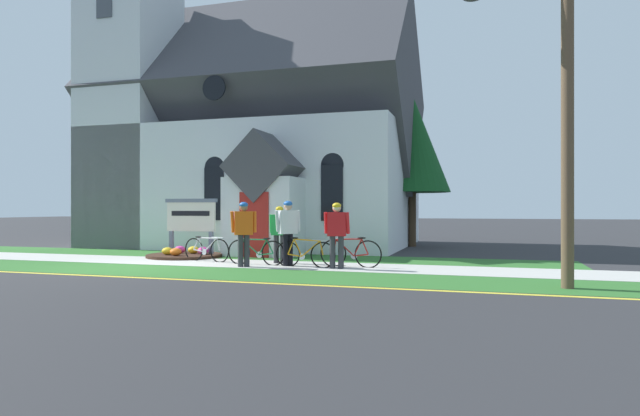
# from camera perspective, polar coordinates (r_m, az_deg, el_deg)

# --- Properties ---
(ground) EXTENTS (140.00, 140.00, 0.00)m
(ground) POSITION_cam_1_polar(r_m,az_deg,el_deg) (18.76, -12.12, -4.86)
(ground) COLOR #2B2B2D
(sidewalk_slab) EXTENTS (32.00, 2.14, 0.01)m
(sidewalk_slab) POSITION_cam_1_polar(r_m,az_deg,el_deg) (16.96, -16.65, -5.35)
(sidewalk_slab) COLOR #B7B5AD
(sidewalk_slab) RESTS_ON ground
(grass_verge) EXTENTS (32.00, 2.32, 0.01)m
(grass_verge) POSITION_cam_1_polar(r_m,az_deg,el_deg) (15.17, -21.34, -5.99)
(grass_verge) COLOR #2D6628
(grass_verge) RESTS_ON ground
(church_lawn) EXTENTS (24.00, 2.42, 0.01)m
(church_lawn) POSITION_cam_1_polar(r_m,az_deg,el_deg) (18.89, -12.80, -4.81)
(church_lawn) COLOR #2D6628
(church_lawn) RESTS_ON ground
(curb_paint_stripe) EXTENTS (28.00, 0.16, 0.01)m
(curb_paint_stripe) POSITION_cam_1_polar(r_m,az_deg,el_deg) (14.17, -24.64, -6.41)
(curb_paint_stripe) COLOR yellow
(curb_paint_stripe) RESTS_ON ground
(church_building) EXTENTS (13.14, 10.35, 13.33)m
(church_building) POSITION_cam_1_polar(r_m,az_deg,el_deg) (23.82, -7.74, 7.30)
(church_building) COLOR silver
(church_building) RESTS_ON ground
(church_sign) EXTENTS (1.89, 0.15, 1.89)m
(church_sign) POSITION_cam_1_polar(r_m,az_deg,el_deg) (18.30, -13.44, -1.01)
(church_sign) COLOR slate
(church_sign) RESTS_ON ground
(flower_bed) EXTENTS (2.40, 2.40, 0.34)m
(flower_bed) POSITION_cam_1_polar(r_m,az_deg,el_deg) (17.99, -14.11, -4.79)
(flower_bed) COLOR #382319
(flower_bed) RESTS_ON ground
(bicycle_black) EXTENTS (1.73, 0.18, 0.83)m
(bicycle_black) POSITION_cam_1_polar(r_m,az_deg,el_deg) (14.56, 3.26, -4.73)
(bicycle_black) COLOR black
(bicycle_black) RESTS_ON ground
(bicycle_blue) EXTENTS (1.78, 0.20, 0.78)m
(bicycle_blue) POSITION_cam_1_polar(r_m,az_deg,el_deg) (15.21, -6.76, -4.60)
(bicycle_blue) COLOR black
(bicycle_blue) RESTS_ON ground
(bicycle_red) EXTENTS (1.67, 0.41, 0.76)m
(bicycle_red) POSITION_cam_1_polar(r_m,az_deg,el_deg) (16.42, -11.90, -4.27)
(bicycle_red) COLOR black
(bicycle_red) RESTS_ON ground
(bicycle_silver) EXTENTS (1.71, 0.10, 0.82)m
(bicycle_silver) POSITION_cam_1_polar(r_m,az_deg,el_deg) (14.53, -1.60, -4.81)
(bicycle_silver) COLOR black
(bicycle_silver) RESTS_ON ground
(cyclist_in_white_jersey) EXTENTS (0.64, 0.27, 1.63)m
(cyclist_in_white_jersey) POSITION_cam_1_polar(r_m,az_deg,el_deg) (15.51, -4.29, -2.35)
(cyclist_in_white_jersey) COLOR #2D2D33
(cyclist_in_white_jersey) RESTS_ON ground
(cyclist_in_green_jersey) EXTENTS (0.68, 0.31, 1.72)m
(cyclist_in_green_jersey) POSITION_cam_1_polar(r_m,az_deg,el_deg) (14.08, 1.78, -2.31)
(cyclist_in_green_jersey) COLOR #2D2D33
(cyclist_in_green_jersey) RESTS_ON ground
(cyclist_in_orange_jersey) EXTENTS (0.63, 0.42, 1.75)m
(cyclist_in_orange_jersey) POSITION_cam_1_polar(r_m,az_deg,el_deg) (14.65, -8.05, -2.15)
(cyclist_in_orange_jersey) COLOR #2D2D33
(cyclist_in_orange_jersey) RESTS_ON ground
(cyclist_in_blue_jersey) EXTENTS (0.57, 0.54, 1.78)m
(cyclist_in_blue_jersey) POSITION_cam_1_polar(r_m,az_deg,el_deg) (14.75, -3.40, -2.04)
(cyclist_in_blue_jersey) COLOR black
(cyclist_in_blue_jersey) RESTS_ON ground
(utility_pole) EXTENTS (3.12, 0.28, 8.36)m
(utility_pole) POSITION_cam_1_polar(r_m,az_deg,el_deg) (12.07, 24.13, 14.63)
(utility_pole) COLOR brown
(utility_pole) RESTS_ON ground
(roadside_conifer) EXTENTS (3.12, 3.12, 6.31)m
(roadside_conifer) POSITION_cam_1_polar(r_m,az_deg,el_deg) (22.81, 9.70, 6.71)
(roadside_conifer) COLOR #3D2D1E
(roadside_conifer) RESTS_ON ground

